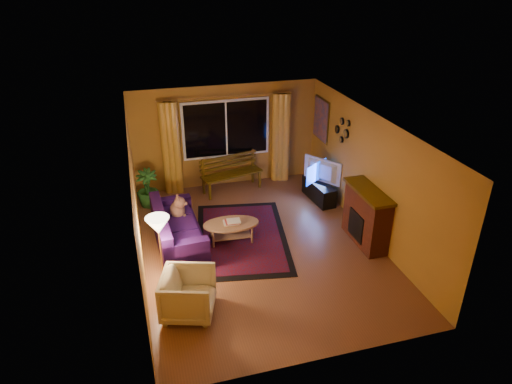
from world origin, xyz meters
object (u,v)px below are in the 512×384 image
object	(u,v)px
armchair	(188,292)
floor_lamp	(161,252)
tv_console	(319,191)
coffee_table	(231,232)
sofa	(178,228)
bench	(232,182)

from	to	relation	value
armchair	floor_lamp	xyz separation A→B (m)	(-0.32, 0.90, 0.23)
floor_lamp	tv_console	world-z (taller)	floor_lamp
floor_lamp	coffee_table	distance (m)	1.80
sofa	floor_lamp	world-z (taller)	floor_lamp
armchair	tv_console	distance (m)	4.65
armchair	tv_console	xyz separation A→B (m)	(3.49, 3.07, -0.19)
coffee_table	tv_console	bearing A→B (deg)	26.34
bench	armchair	distance (m)	4.39
tv_console	coffee_table	bearing A→B (deg)	-159.27
sofa	armchair	world-z (taller)	armchair
floor_lamp	tv_console	size ratio (longest dim) A/B	1.20
bench	floor_lamp	distance (m)	3.75
sofa	armchair	bearing A→B (deg)	-95.05
bench	sofa	bearing A→B (deg)	-140.29
bench	coffee_table	world-z (taller)	bench
coffee_table	tv_console	world-z (taller)	tv_console
sofa	tv_console	bearing A→B (deg)	14.99
bench	coffee_table	size ratio (longest dim) A/B	1.35
floor_lamp	coffee_table	xyz separation A→B (m)	(1.44, 0.99, -0.44)
coffee_table	bench	bearing A→B (deg)	76.64
sofa	coffee_table	size ratio (longest dim) A/B	1.74
sofa	armchair	xyz separation A→B (m)	(-0.08, -1.98, 0.01)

